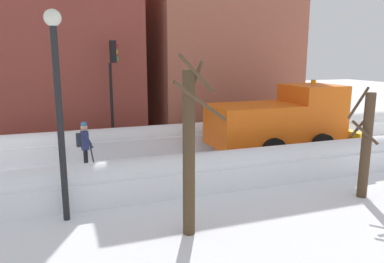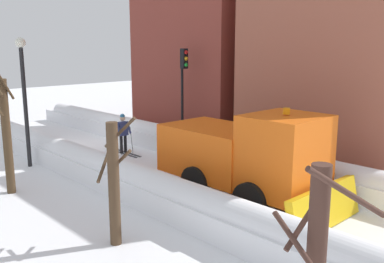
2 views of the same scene
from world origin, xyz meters
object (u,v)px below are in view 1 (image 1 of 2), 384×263
street_lamp (58,91)px  traffic_light_pole (113,75)px  skier (85,144)px  bare_tree_mid (366,144)px  bare_tree_near (189,150)px  plow_truck (283,121)px

street_lamp → traffic_light_pole: bearing=161.1°
skier → bare_tree_mid: bare_tree_mid is taller
traffic_light_pole → bare_tree_near: size_ratio=1.13×
plow_truck → skier: 7.77m
plow_truck → bare_tree_mid: (4.67, -0.30, 0.12)m
bare_tree_mid → street_lamp: bearing=-99.0°
traffic_light_pole → bare_tree_mid: size_ratio=1.46×
traffic_light_pole → bare_tree_near: 8.33m
plow_truck → street_lamp: street_lamp is taller
bare_tree_near → bare_tree_mid: bearing=94.9°
bare_tree_mid → bare_tree_near: bearing=-85.1°
street_lamp → plow_truck: bearing=111.6°
bare_tree_near → plow_truck: bearing=131.4°
plow_truck → street_lamp: bearing=-68.4°
plow_truck → skier: plow_truck is taller
traffic_light_pole → street_lamp: 6.82m
skier → bare_tree_near: size_ratio=0.44×
plow_truck → street_lamp: 9.32m
street_lamp → bare_tree_mid: 8.48m
bare_tree_near → bare_tree_mid: 5.57m
street_lamp → bare_tree_mid: (1.30, 8.21, -1.66)m
skier → street_lamp: street_lamp is taller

